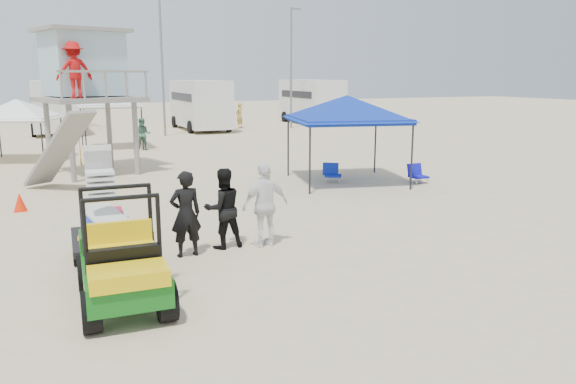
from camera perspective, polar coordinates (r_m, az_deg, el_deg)
name	(u,v)px	position (r m, az deg, el deg)	size (l,w,h in m)	color
ground	(338,316)	(8.71, 5.09, -12.41)	(140.00, 140.00, 0.00)	beige
utility_cart	(121,254)	(9.13, -16.65, -6.05)	(1.30, 2.43, 1.81)	#0E5B14
surf_trailer	(104,221)	(11.37, -18.16, -2.83)	(1.32, 2.35, 1.99)	black
man_left	(186,214)	(11.31, -10.36, -2.21)	(0.63, 0.42, 1.74)	black
man_mid	(223,208)	(11.76, -6.62, -1.66)	(0.82, 0.64, 1.69)	black
man_right	(265,205)	(11.80, -2.32, -1.31)	(1.05, 0.44, 1.79)	white
lifeguard_tower	(84,69)	(21.74, -20.02, 11.63)	(3.95, 3.95, 5.07)	gray
canopy_blue	(347,100)	(18.89, 6.01, 9.31)	(4.12, 4.12, 3.33)	black
canopy_white_a	(16,102)	(26.16, -25.89, 8.18)	(3.58, 3.58, 3.01)	black
canopy_white_c	(109,92)	(29.32, -17.74, 9.64)	(2.80, 2.80, 3.31)	black
umbrella_b	(81,143)	(23.89, -20.30, 4.67)	(2.00, 2.04, 1.83)	#F4A815
cone_near	(20,202)	(16.61, -25.59, -0.92)	(0.34, 0.34, 0.50)	#FC2607
cone_far	(93,180)	(19.26, -19.17, 1.19)	(0.34, 0.34, 0.50)	orange
beach_chair_b	(417,174)	(19.46, 12.94, 1.84)	(0.54, 0.58, 0.64)	#0F10AB
beach_chair_c	(332,173)	(19.22, 4.46, 1.99)	(0.73, 0.82, 0.64)	#0F26A7
rv_mid_left	(53,104)	(38.48, -22.74, 8.22)	(2.65, 6.50, 3.25)	silver
rv_mid_right	(200,103)	(38.27, -8.95, 8.97)	(2.64, 7.00, 3.25)	silver
rv_far_right	(311,99)	(42.86, 2.36, 9.38)	(2.64, 6.60, 3.25)	silver
light_pole_left	(162,68)	(34.63, -12.65, 12.20)	(0.14, 0.14, 8.00)	slate
light_pole_right	(291,69)	(38.84, 0.32, 12.39)	(0.14, 0.14, 8.00)	slate
distant_beachgoers	(79,136)	(27.86, -20.48, 5.32)	(18.67, 14.33, 1.74)	#457359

